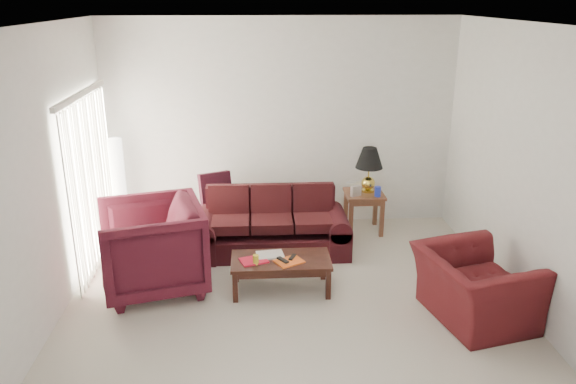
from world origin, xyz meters
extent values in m
plane|color=#BEB6A2|center=(0.00, 0.00, 0.00)|extent=(5.00, 5.00, 0.00)
cube|color=silver|center=(-2.42, 1.30, 1.08)|extent=(0.10, 2.00, 2.16)
cube|color=black|center=(-0.95, 2.09, 0.69)|extent=(0.50, 0.38, 0.46)
cube|color=silver|center=(1.02, 1.93, 0.67)|extent=(0.16, 0.11, 0.15)
cylinder|color=#192AA4|center=(1.33, 1.90, 0.66)|extent=(0.10, 0.10, 0.14)
cube|color=silver|center=(1.07, 2.31, 0.68)|extent=(0.21, 0.22, 0.06)
imported|color=#3D0E18|center=(-1.59, 0.53, 0.52)|extent=(1.40, 1.37, 1.05)
imported|color=#451012|center=(1.88, -0.34, 0.37)|extent=(1.23, 1.33, 0.74)
cube|color=red|center=(-0.42, 0.36, 0.41)|extent=(0.35, 0.31, 0.02)
cube|color=silver|center=(-0.23, 0.49, 0.41)|extent=(0.33, 0.27, 0.02)
cube|color=#DD581A|center=(-0.02, 0.31, 0.41)|extent=(0.37, 0.34, 0.02)
cube|color=black|center=(-0.09, 0.31, 0.43)|extent=(0.14, 0.17, 0.02)
cube|color=black|center=(0.02, 0.38, 0.43)|extent=(0.10, 0.16, 0.02)
cylinder|color=yellow|center=(-0.40, 0.28, 0.45)|extent=(0.08, 0.08, 0.11)
camera|label=1|loc=(-0.39, -5.41, 3.25)|focal=35.00mm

